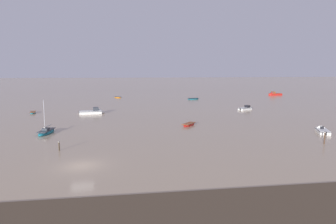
% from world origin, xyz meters
% --- Properties ---
extents(ground_plane, '(800.00, 800.00, 0.00)m').
position_xyz_m(ground_plane, '(0.00, 0.00, 0.00)').
color(ground_plane, tan).
extents(sailboat_moored_0, '(2.52, 5.60, 6.05)m').
position_xyz_m(sailboat_moored_0, '(-8.22, 18.90, 0.26)').
color(sailboat_moored_0, '#197084').
rests_on(sailboat_moored_0, ground).
extents(motorboat_moored_0, '(6.56, 3.30, 2.38)m').
position_xyz_m(motorboat_moored_0, '(68.43, 86.17, 0.36)').
color(motorboat_moored_0, red).
rests_on(motorboat_moored_0, ground).
extents(motorboat_moored_1, '(3.35, 4.98, 1.62)m').
position_xyz_m(motorboat_moored_1, '(38.83, 12.89, 0.22)').
color(motorboat_moored_1, white).
rests_on(motorboat_moored_1, ground).
extents(motorboat_moored_2, '(4.91, 3.73, 1.79)m').
position_xyz_m(motorboat_moored_2, '(38.08, 43.26, 0.27)').
color(motorboat_moored_2, white).
rests_on(motorboat_moored_2, ground).
extents(rowboat_moored_3, '(3.22, 3.11, 0.53)m').
position_xyz_m(rowboat_moored_3, '(2.82, 84.40, 0.14)').
color(rowboat_moored_3, orange).
rests_on(rowboat_moored_3, ground).
extents(rowboat_moored_4, '(4.49, 2.32, 0.68)m').
position_xyz_m(rowboat_moored_4, '(30.28, 73.40, 0.18)').
color(rowboat_moored_4, '#197084').
rests_on(rowboat_moored_4, ground).
extents(motorboat_moored_4, '(6.48, 2.85, 2.39)m').
position_xyz_m(motorboat_moored_4, '(-2.17, 41.56, 0.36)').
color(motorboat_moored_4, white).
rests_on(motorboat_moored_4, ground).
extents(rowboat_moored_6, '(1.84, 3.69, 0.56)m').
position_xyz_m(rowboat_moored_6, '(-17.56, 44.97, 0.15)').
color(rowboat_moored_6, '#197084').
rests_on(rowboat_moored_6, ground).
extents(rowboat_moored_7, '(3.54, 4.06, 0.64)m').
position_xyz_m(rowboat_moored_7, '(17.37, 22.55, 0.17)').
color(rowboat_moored_7, red).
rests_on(rowboat_moored_7, ground).
extents(mooring_post_near, '(0.22, 0.22, 1.39)m').
position_xyz_m(mooring_post_near, '(-3.82, 7.16, 0.61)').
color(mooring_post_near, '#403323').
rests_on(mooring_post_near, ground).
extents(mooring_post_left, '(0.22, 0.22, 1.96)m').
position_xyz_m(mooring_post_left, '(33.83, 5.29, 0.84)').
color(mooring_post_left, '#493323').
rests_on(mooring_post_left, ground).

